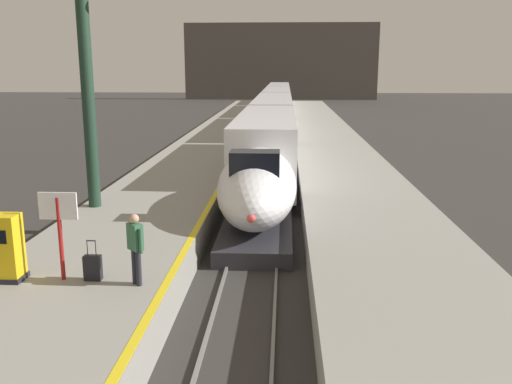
{
  "coord_description": "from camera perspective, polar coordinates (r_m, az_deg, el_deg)",
  "views": [
    {
      "loc": [
        0.96,
        -4.32,
        5.97
      ],
      "look_at": [
        -0.01,
        14.09,
        1.8
      ],
      "focal_mm": 38.74,
      "sensor_mm": 36.0,
      "label": 1
    }
  ],
  "objects": [
    {
      "name": "platform_left_safety_stripe",
      "position": [
        29.61,
        -2.31,
        3.18
      ],
      "size": [
        0.2,
        107.8,
        0.01
      ],
      "primitive_type": "cube",
      "color": "yellow",
      "rests_on": "platform_left"
    },
    {
      "name": "platform_left",
      "position": [
        29.99,
        -6.65,
        2.21
      ],
      "size": [
        4.8,
        110.0,
        1.05
      ],
      "primitive_type": "cube",
      "color": "gray",
      "rests_on": "ground"
    },
    {
      "name": "rail_main_left",
      "position": [
        32.41,
        -0.05,
        2.25
      ],
      "size": [
        0.08,
        110.0,
        0.12
      ],
      "primitive_type": "cube",
      "color": "slate",
      "rests_on": "ground"
    },
    {
      "name": "passenger_near_edge",
      "position": [
        12.94,
        -12.34,
        -5.24
      ],
      "size": [
        0.44,
        0.42,
        1.69
      ],
      "color": "#23232D",
      "rests_on": "platform_left"
    },
    {
      "name": "rail_main_right",
      "position": [
        32.36,
        2.6,
        2.22
      ],
      "size": [
        0.08,
        110.0,
        0.12
      ],
      "primitive_type": "cube",
      "color": "slate",
      "rests_on": "ground"
    },
    {
      "name": "station_column_mid",
      "position": [
        20.28,
        -17.2,
        13.02
      ],
      "size": [
        4.0,
        0.68,
        8.59
      ],
      "color": "#1E3828",
      "rests_on": "platform_left"
    },
    {
      "name": "departure_info_board",
      "position": [
        13.59,
        -19.68,
        -2.56
      ],
      "size": [
        0.9,
        0.1,
        2.12
      ],
      "color": "maroon",
      "rests_on": "platform_left"
    },
    {
      "name": "platform_right",
      "position": [
        29.73,
        8.94,
        2.04
      ],
      "size": [
        4.8,
        110.0,
        1.05
      ],
      "primitive_type": "cube",
      "color": "gray",
      "rests_on": "ground"
    },
    {
      "name": "terminus_back_wall",
      "position": [
        106.33,
        2.57,
        13.3
      ],
      "size": [
        36.0,
        2.0,
        14.0
      ],
      "primitive_type": "cube",
      "color": "#4C4742",
      "rests_on": "ground"
    },
    {
      "name": "rolling_suitcase",
      "position": [
        13.7,
        -16.5,
        -7.5
      ],
      "size": [
        0.4,
        0.22,
        0.98
      ],
      "color": "black",
      "rests_on": "platform_left"
    },
    {
      "name": "highspeed_train_main",
      "position": [
        52.76,
        1.99,
        8.4
      ],
      "size": [
        2.92,
        75.99,
        3.6
      ],
      "color": "silver",
      "rests_on": "ground"
    },
    {
      "name": "ticket_machine_yellow",
      "position": [
        14.25,
        -24.44,
        -5.49
      ],
      "size": [
        0.76,
        0.62,
        1.6
      ],
      "color": "yellow",
      "rests_on": "platform_left"
    }
  ]
}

